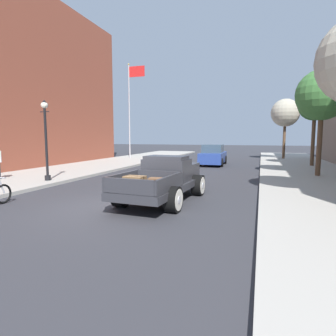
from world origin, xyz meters
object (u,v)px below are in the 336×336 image
(hotrod_truck_gunmetal, at_px, (166,179))
(street_lamp_near, at_px, (46,134))
(street_tree_farthest, at_px, (285,113))
(flagpole, at_px, (131,101))
(car_background_blue, at_px, (213,155))
(street_tree_third, at_px, (315,105))
(street_tree_second, at_px, (322,95))

(hotrod_truck_gunmetal, distance_m, street_lamp_near, 6.95)
(street_tree_farthest, bearing_deg, street_lamp_near, -122.67)
(flagpole, bearing_deg, car_background_blue, -19.94)
(car_background_blue, bearing_deg, hotrod_truck_gunmetal, -88.26)
(hotrod_truck_gunmetal, xyz_separation_m, street_lamp_near, (-6.58, 1.54, 1.63))
(street_lamp_near, height_order, street_tree_third, street_tree_third)
(car_background_blue, xyz_separation_m, street_tree_second, (6.62, -5.46, 3.68))
(street_lamp_near, xyz_separation_m, street_tree_second, (12.80, 6.02, 2.06))
(hotrod_truck_gunmetal, xyz_separation_m, street_tree_second, (6.22, 7.55, 3.69))
(street_lamp_near, height_order, flagpole, flagpole)
(street_lamp_near, distance_m, street_tree_second, 14.29)
(hotrod_truck_gunmetal, bearing_deg, flagpole, 119.17)
(flagpole, relative_size, street_tree_second, 1.61)
(hotrod_truck_gunmetal, xyz_separation_m, street_tree_third, (6.83, 13.46, 3.80))
(hotrod_truck_gunmetal, bearing_deg, car_background_blue, 91.74)
(street_tree_second, distance_m, street_tree_third, 5.94)
(car_background_blue, height_order, street_tree_third, street_tree_third)
(hotrod_truck_gunmetal, height_order, car_background_blue, car_background_blue)
(hotrod_truck_gunmetal, bearing_deg, street_tree_second, 50.52)
(flagpole, bearing_deg, street_tree_farthest, 15.53)
(hotrod_truck_gunmetal, bearing_deg, street_lamp_near, 166.85)
(car_background_blue, height_order, flagpole, flagpole)
(street_tree_second, relative_size, street_tree_third, 1.01)
(hotrod_truck_gunmetal, relative_size, street_tree_second, 0.88)
(hotrod_truck_gunmetal, bearing_deg, street_tree_third, 63.12)
(hotrod_truck_gunmetal, xyz_separation_m, car_background_blue, (-0.40, 13.01, 0.01))
(street_tree_third, xyz_separation_m, street_tree_farthest, (-1.49, 6.65, -0.04))
(street_tree_third, bearing_deg, street_lamp_near, -138.34)
(car_background_blue, height_order, street_tree_second, street_tree_second)
(car_background_blue, xyz_separation_m, street_tree_farthest, (5.73, 7.11, 3.75))
(street_lamp_near, xyz_separation_m, street_tree_third, (13.41, 11.93, 2.17))
(flagpole, distance_m, street_tree_second, 17.53)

